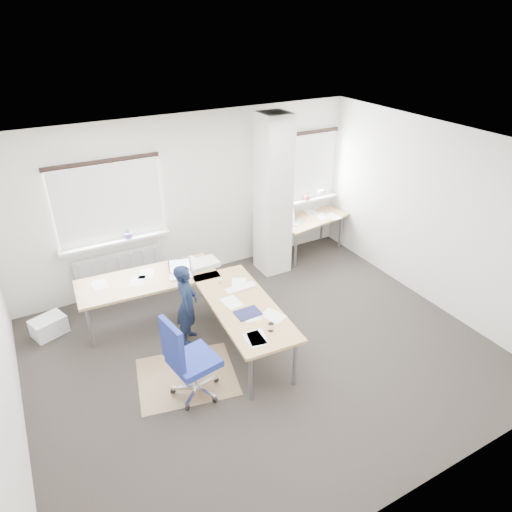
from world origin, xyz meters
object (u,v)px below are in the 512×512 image
desk_main (196,292)px  desk_side (310,219)px  person (187,304)px  task_chair (192,374)px

desk_main → desk_side: 3.13m
desk_main → person: (-0.18, -0.10, -0.08)m
person → desk_main: bearing=-31.4°
desk_side → task_chair: (-3.38, -2.42, -0.36)m
desk_main → task_chair: bearing=-111.7°
desk_side → task_chair: 4.17m
task_chair → person: size_ratio=0.96×
desk_main → person: 0.22m
desk_main → person: person is taller
desk_main → desk_side: (2.85, 1.30, -0.01)m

